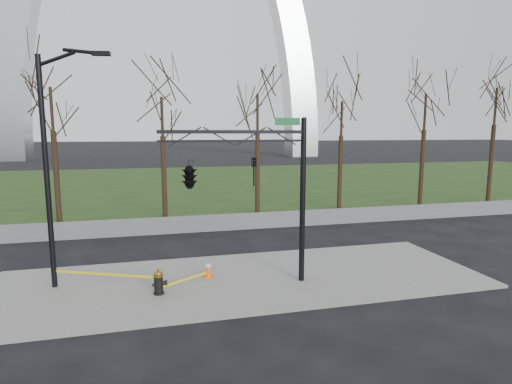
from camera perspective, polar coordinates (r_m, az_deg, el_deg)
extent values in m
plane|color=black|center=(15.53, -1.85, -12.32)|extent=(500.00, 500.00, 0.00)
cube|color=slate|center=(15.51, -1.85, -12.14)|extent=(18.00, 6.00, 0.10)
cube|color=#1B3513|center=(44.65, -10.02, 1.22)|extent=(120.00, 40.00, 0.06)
cube|color=#59595B|center=(22.97, -6.09, -4.34)|extent=(60.00, 0.30, 0.90)
cylinder|color=black|center=(14.46, -13.45, -13.60)|extent=(0.35, 0.35, 0.06)
cylinder|color=black|center=(14.36, -13.49, -12.56)|extent=(0.27, 0.27, 0.62)
cylinder|color=black|center=(14.36, -12.61, -12.30)|extent=(0.22, 0.19, 0.17)
cylinder|color=black|center=(14.33, -14.13, -12.53)|extent=(0.11, 0.11, 0.10)
cylinder|color=brown|center=(14.24, -13.54, -11.31)|extent=(0.31, 0.31, 0.06)
ellipsoid|color=brown|center=(14.22, -13.54, -11.07)|extent=(0.29, 0.29, 0.22)
cylinder|color=brown|center=(14.18, -13.56, -10.60)|extent=(0.06, 0.06, 0.08)
cube|color=#FE5A0D|center=(15.65, -6.71, -11.75)|extent=(0.37, 0.37, 0.04)
cone|color=#FE5A0D|center=(15.53, -6.73, -10.58)|extent=(0.27, 0.27, 0.63)
cylinder|color=white|center=(15.50, -6.73, -10.18)|extent=(0.20, 0.20, 0.10)
cylinder|color=black|center=(15.48, -27.27, 1.94)|extent=(0.18, 0.18, 8.00)
cylinder|color=black|center=(15.40, -26.29, 16.37)|extent=(1.27, 0.30, 0.56)
cylinder|color=black|center=(15.17, -23.20, 17.64)|extent=(1.21, 0.30, 0.22)
cube|color=black|center=(15.01, -20.90, 17.68)|extent=(0.63, 0.31, 0.14)
cylinder|color=black|center=(14.63, 6.54, -1.46)|extent=(0.20, 0.20, 6.00)
cube|color=black|center=(13.68, -3.15, 8.42)|extent=(5.00, 0.24, 0.12)
cube|color=black|center=(13.68, -3.14, 7.17)|extent=(5.00, 0.20, 0.08)
cube|color=#0C5926|center=(14.21, 4.46, 9.82)|extent=(0.90, 0.06, 0.25)
imported|color=black|center=(13.91, -0.28, 2.86)|extent=(0.17, 0.20, 1.00)
imported|color=black|center=(13.51, -9.34, 2.59)|extent=(0.59, 2.50, 1.00)
cube|color=yellow|center=(15.11, -20.42, -10.75)|extent=(3.55, 1.57, 0.08)
cube|color=yellow|center=(14.96, -9.95, -12.00)|extent=(1.82, 1.16, 0.08)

